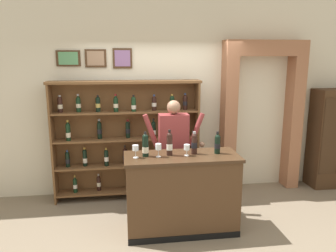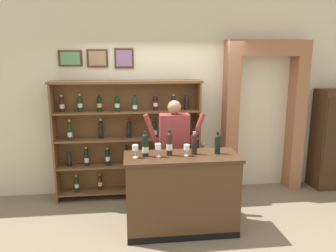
{
  "view_description": "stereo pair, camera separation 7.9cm",
  "coord_description": "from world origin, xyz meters",
  "px_view_note": "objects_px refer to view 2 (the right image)",
  "views": [
    {
      "loc": [
        -0.63,
        -3.92,
        2.25
      ],
      "look_at": [
        -0.07,
        0.1,
        1.4
      ],
      "focal_mm": 34.86,
      "sensor_mm": 36.0,
      "label": 1
    },
    {
      "loc": [
        -0.55,
        -3.93,
        2.25
      ],
      "look_at": [
        -0.07,
        0.1,
        1.4
      ],
      "focal_mm": 34.86,
      "sensor_mm": 36.0,
      "label": 2
    }
  ],
  "objects_px": {
    "tasting_bottle_super_tuscan": "(218,144)",
    "wine_glass_spare": "(187,148)",
    "wine_shelf": "(128,136)",
    "tasting_bottle_chianti": "(194,143)",
    "wine_glass_right": "(158,147)",
    "tasting_bottle_prosecco": "(169,144)",
    "side_cabinet": "(334,139)",
    "tasting_bottle_bianco": "(145,145)",
    "wine_glass_center": "(135,148)",
    "shopkeeper": "(174,144)",
    "tasting_counter": "(181,193)"
  },
  "relations": [
    {
      "from": "wine_shelf",
      "to": "tasting_bottle_chianti",
      "type": "relative_size",
      "value": 7.89
    },
    {
      "from": "tasting_bottle_bianco",
      "to": "tasting_bottle_chianti",
      "type": "height_order",
      "value": "tasting_bottle_bianco"
    },
    {
      "from": "tasting_bottle_chianti",
      "to": "wine_glass_spare",
      "type": "bearing_deg",
      "value": -149.77
    },
    {
      "from": "side_cabinet",
      "to": "tasting_bottle_chianti",
      "type": "height_order",
      "value": "side_cabinet"
    },
    {
      "from": "wine_glass_spare",
      "to": "shopkeeper",
      "type": "bearing_deg",
      "value": 97.41
    },
    {
      "from": "side_cabinet",
      "to": "tasting_counter",
      "type": "bearing_deg",
      "value": -157.81
    },
    {
      "from": "tasting_bottle_prosecco",
      "to": "wine_glass_center",
      "type": "distance_m",
      "value": 0.44
    },
    {
      "from": "tasting_bottle_chianti",
      "to": "wine_glass_center",
      "type": "bearing_deg",
      "value": -175.11
    },
    {
      "from": "tasting_bottle_super_tuscan",
      "to": "tasting_bottle_bianco",
      "type": "bearing_deg",
      "value": 179.89
    },
    {
      "from": "shopkeeper",
      "to": "tasting_bottle_chianti",
      "type": "bearing_deg",
      "value": -70.53
    },
    {
      "from": "tasting_bottle_bianco",
      "to": "wine_glass_center",
      "type": "xyz_separation_m",
      "value": [
        -0.13,
        -0.05,
        -0.03
      ]
    },
    {
      "from": "shopkeeper",
      "to": "tasting_bottle_chianti",
      "type": "relative_size",
      "value": 5.62
    },
    {
      "from": "tasting_bottle_super_tuscan",
      "to": "wine_glass_right",
      "type": "xyz_separation_m",
      "value": [
        -0.77,
        -0.04,
        -0.01
      ]
    },
    {
      "from": "tasting_bottle_prosecco",
      "to": "side_cabinet",
      "type": "bearing_deg",
      "value": 20.68
    },
    {
      "from": "tasting_counter",
      "to": "wine_glass_right",
      "type": "height_order",
      "value": "wine_glass_right"
    },
    {
      "from": "tasting_bottle_super_tuscan",
      "to": "wine_glass_right",
      "type": "relative_size",
      "value": 1.71
    },
    {
      "from": "tasting_bottle_super_tuscan",
      "to": "wine_glass_spare",
      "type": "distance_m",
      "value": 0.41
    },
    {
      "from": "wine_glass_center",
      "to": "tasting_bottle_bianco",
      "type": "bearing_deg",
      "value": 20.09
    },
    {
      "from": "wine_glass_spare",
      "to": "tasting_bottle_super_tuscan",
      "type": "bearing_deg",
      "value": 6.05
    },
    {
      "from": "shopkeeper",
      "to": "tasting_bottle_bianco",
      "type": "xyz_separation_m",
      "value": [
        -0.44,
        -0.54,
        0.15
      ]
    },
    {
      "from": "wine_shelf",
      "to": "shopkeeper",
      "type": "bearing_deg",
      "value": -42.63
    },
    {
      "from": "tasting_bottle_prosecco",
      "to": "wine_glass_spare",
      "type": "xyz_separation_m",
      "value": [
        0.21,
        -0.05,
        -0.05
      ]
    },
    {
      "from": "wine_shelf",
      "to": "tasting_bottle_chianti",
      "type": "xyz_separation_m",
      "value": [
        0.85,
        -1.14,
        0.15
      ]
    },
    {
      "from": "tasting_counter",
      "to": "tasting_bottle_bianco",
      "type": "relative_size",
      "value": 4.63
    },
    {
      "from": "wine_glass_right",
      "to": "wine_shelf",
      "type": "bearing_deg",
      "value": 107.51
    },
    {
      "from": "side_cabinet",
      "to": "wine_glass_spare",
      "type": "relative_size",
      "value": 11.74
    },
    {
      "from": "shopkeeper",
      "to": "wine_glass_spare",
      "type": "bearing_deg",
      "value": -82.59
    },
    {
      "from": "tasting_bottle_chianti",
      "to": "side_cabinet",
      "type": "bearing_deg",
      "value": 22.68
    },
    {
      "from": "wine_glass_right",
      "to": "tasting_bottle_chianti",
      "type": "bearing_deg",
      "value": 7.67
    },
    {
      "from": "wine_glass_center",
      "to": "wine_glass_spare",
      "type": "bearing_deg",
      "value": 0.08
    },
    {
      "from": "tasting_bottle_prosecco",
      "to": "wine_glass_center",
      "type": "height_order",
      "value": "tasting_bottle_prosecco"
    },
    {
      "from": "tasting_bottle_prosecco",
      "to": "tasting_bottle_bianco",
      "type": "bearing_deg",
      "value": -178.98
    },
    {
      "from": "shopkeeper",
      "to": "wine_glass_right",
      "type": "distance_m",
      "value": 0.67
    },
    {
      "from": "shopkeeper",
      "to": "tasting_bottle_prosecco",
      "type": "bearing_deg",
      "value": -104.24
    },
    {
      "from": "tasting_bottle_prosecco",
      "to": "wine_glass_right",
      "type": "xyz_separation_m",
      "value": [
        -0.15,
        -0.05,
        -0.03
      ]
    },
    {
      "from": "tasting_bottle_bianco",
      "to": "wine_glass_center",
      "type": "bearing_deg",
      "value": -159.91
    },
    {
      "from": "tasting_bottle_bianco",
      "to": "wine_glass_spare",
      "type": "height_order",
      "value": "tasting_bottle_bianco"
    },
    {
      "from": "tasting_counter",
      "to": "shopkeeper",
      "type": "xyz_separation_m",
      "value": [
        -0.02,
        0.57,
        0.51
      ]
    },
    {
      "from": "wine_glass_spare",
      "to": "wine_glass_right",
      "type": "height_order",
      "value": "wine_glass_right"
    },
    {
      "from": "tasting_bottle_prosecco",
      "to": "tasting_bottle_chianti",
      "type": "xyz_separation_m",
      "value": [
        0.32,
        0.01,
        -0.01
      ]
    },
    {
      "from": "side_cabinet",
      "to": "wine_glass_spare",
      "type": "xyz_separation_m",
      "value": [
        -2.8,
        -1.19,
        0.27
      ]
    },
    {
      "from": "tasting_bottle_chianti",
      "to": "tasting_bottle_super_tuscan",
      "type": "relative_size",
      "value": 1.02
    },
    {
      "from": "wine_shelf",
      "to": "shopkeeper",
      "type": "xyz_separation_m",
      "value": [
        0.66,
        -0.61,
        0.0
      ]
    },
    {
      "from": "tasting_counter",
      "to": "shopkeeper",
      "type": "height_order",
      "value": "shopkeeper"
    },
    {
      "from": "tasting_bottle_bianco",
      "to": "wine_glass_right",
      "type": "relative_size",
      "value": 1.86
    },
    {
      "from": "tasting_bottle_super_tuscan",
      "to": "wine_shelf",
      "type": "bearing_deg",
      "value": 134.84
    },
    {
      "from": "wine_glass_center",
      "to": "wine_glass_spare",
      "type": "relative_size",
      "value": 1.11
    },
    {
      "from": "tasting_bottle_prosecco",
      "to": "wine_glass_spare",
      "type": "relative_size",
      "value": 2.26
    },
    {
      "from": "shopkeeper",
      "to": "tasting_bottle_prosecco",
      "type": "height_order",
      "value": "shopkeeper"
    },
    {
      "from": "tasting_bottle_chianti",
      "to": "wine_glass_right",
      "type": "relative_size",
      "value": 1.74
    }
  ]
}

